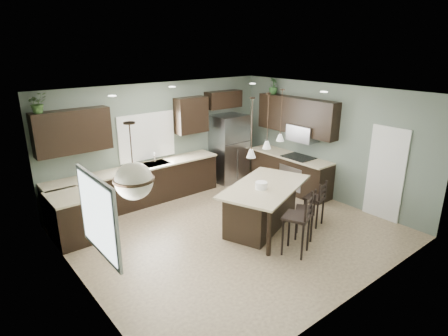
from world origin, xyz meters
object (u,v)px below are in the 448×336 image
at_px(kitchen_island, 264,206).
at_px(bar_stool_right, 314,203).
at_px(refrigerator, 229,148).
at_px(bar_stool_center, 305,215).
at_px(plant_back_left, 37,103).
at_px(bar_stool_left, 296,224).
at_px(serving_dish, 261,185).

relative_size(kitchen_island, bar_stool_right, 2.13).
xyz_separation_m(kitchen_island, bar_stool_right, (0.87, -0.59, 0.04)).
relative_size(refrigerator, bar_stool_center, 1.86).
height_order(kitchen_island, plant_back_left, plant_back_left).
relative_size(refrigerator, bar_stool_left, 1.54).
height_order(serving_dish, plant_back_left, plant_back_left).
bearing_deg(plant_back_left, kitchen_island, -39.52).
xyz_separation_m(bar_stool_right, plant_back_left, (-4.26, 3.39, 2.10)).
bearing_deg(bar_stool_left, plant_back_left, 104.96).
distance_m(bar_stool_left, bar_stool_right, 1.29).
bearing_deg(plant_back_left, bar_stool_left, -51.69).
height_order(serving_dish, bar_stool_left, bar_stool_left).
relative_size(bar_stool_left, bar_stool_right, 1.20).
relative_size(serving_dish, bar_stool_left, 0.20).
xyz_separation_m(bar_stool_left, bar_stool_center, (0.58, 0.27, -0.10)).
relative_size(kitchen_island, bar_stool_center, 2.14).
xyz_separation_m(bar_stool_center, bar_stool_right, (0.59, 0.25, 0.00)).
distance_m(refrigerator, serving_dish, 3.07).
bearing_deg(bar_stool_left, refrigerator, 44.29).
relative_size(refrigerator, kitchen_island, 0.87).
bearing_deg(serving_dish, bar_stool_center, -58.58).
bearing_deg(serving_dish, bar_stool_left, -96.63).
xyz_separation_m(serving_dish, bar_stool_right, (1.06, -0.52, -0.50)).
distance_m(kitchen_island, bar_stool_center, 0.88).
relative_size(bar_stool_left, bar_stool_center, 1.21).
bearing_deg(bar_stool_left, bar_stool_right, 0.41).
bearing_deg(refrigerator, bar_stool_left, -112.35).
height_order(kitchen_island, bar_stool_right, bar_stool_right).
bearing_deg(bar_stool_center, bar_stool_left, 169.57).
xyz_separation_m(kitchen_island, bar_stool_center, (0.28, -0.83, 0.03)).
height_order(kitchen_island, bar_stool_center, bar_stool_center).
distance_m(kitchen_island, plant_back_left, 4.89).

